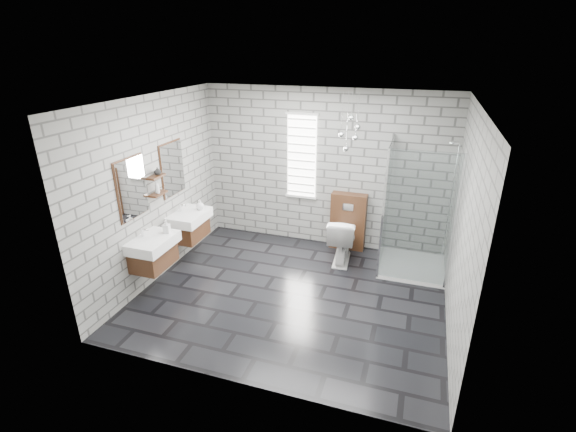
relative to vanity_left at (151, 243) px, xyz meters
The scene contains 20 objects.
floor 2.12m from the vanity_left, 15.24° to the left, with size 4.20×3.60×0.02m, color black.
ceiling 2.78m from the vanity_left, 15.24° to the left, with size 4.20×3.60×0.02m, color white.
wall_back 3.07m from the vanity_left, 50.69° to the left, with size 4.20×0.02×2.70m, color gray.
wall_front 2.38m from the vanity_left, 34.08° to the right, with size 4.20×0.02×2.70m, color gray.
wall_left 0.81m from the vanity_left, 111.33° to the left, with size 0.02×3.60×2.70m, color gray.
wall_right 4.09m from the vanity_left, ahead, with size 0.02×3.60×2.70m, color gray.
vanity_left is the anchor object (origin of this frame).
vanity_right 0.98m from the vanity_left, 90.00° to the left, with size 0.47×0.70×1.57m.
shelf_lower 0.74m from the vanity_left, 104.66° to the left, with size 0.14×0.30×0.03m, color #492916.
shelf_upper 0.96m from the vanity_left, 104.66° to the left, with size 0.14×0.30×0.03m, color #492916.
window 2.86m from the vanity_left, 56.78° to the left, with size 0.56×0.05×1.48m.
cistern_panel 3.26m from the vanity_left, 43.02° to the left, with size 0.60×0.20×1.00m, color #492916.
flush_plate 3.18m from the vanity_left, 41.64° to the left, with size 0.18×0.01×0.12m, color silver.
shower_enclosure 3.82m from the vanity_left, 26.54° to the left, with size 1.00×1.00×2.03m.
pendant_cluster 3.32m from the vanity_left, 38.28° to the left, with size 0.30×0.26×0.91m.
toilet 2.96m from the vanity_left, 35.90° to the left, with size 0.43×0.76×0.78m, color white.
soap_bottle_a 0.31m from the vanity_left, 55.89° to the left, with size 0.09×0.09×0.19m, color #B2B2B2.
soap_bottle_b 1.17m from the vanity_left, 82.59° to the left, with size 0.13×0.13×0.17m, color #B2B2B2.
soap_bottle_c 0.82m from the vanity_left, 104.06° to the left, with size 0.07×0.07×0.18m, color #B2B2B2.
vase 1.03m from the vanity_left, 102.49° to the left, with size 0.10×0.10×0.11m, color #B2B2B2.
Camera 1 is at (1.54, -4.87, 3.35)m, focal length 26.00 mm.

